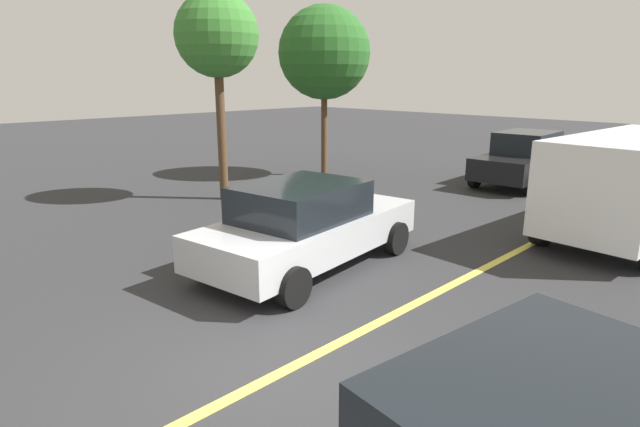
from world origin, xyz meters
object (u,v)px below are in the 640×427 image
(tree_centre_verge, at_px, (324,53))
(car_silver_crossing, at_px, (306,225))
(tree_left_verge, at_px, (217,37))
(white_van, at_px, (634,180))
(car_black_approaching, at_px, (524,158))

(tree_centre_verge, bearing_deg, car_silver_crossing, -137.38)
(tree_centre_verge, bearing_deg, tree_left_verge, -172.92)
(white_van, relative_size, tree_centre_verge, 0.94)
(car_silver_crossing, bearing_deg, car_black_approaching, 3.26)
(car_silver_crossing, distance_m, car_black_approaching, 10.13)
(white_van, bearing_deg, tree_centre_verge, 86.14)
(car_black_approaching, relative_size, tree_left_verge, 0.80)
(white_van, height_order, car_black_approaching, white_van)
(white_van, xyz_separation_m, tree_left_verge, (-3.94, 9.16, 3.10))
(tree_left_verge, height_order, tree_centre_verge, tree_centre_verge)
(tree_centre_verge, bearing_deg, car_black_approaching, -58.31)
(white_van, xyz_separation_m, car_silver_crossing, (-6.02, 3.59, -0.48))
(white_van, distance_m, tree_centre_verge, 10.16)
(white_van, height_order, car_silver_crossing, white_van)
(car_silver_crossing, xyz_separation_m, tree_centre_verge, (6.68, 6.15, 3.32))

